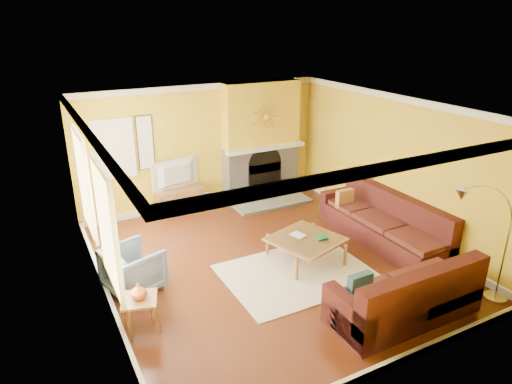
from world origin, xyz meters
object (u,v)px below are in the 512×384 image
coffee_table (305,249)px  media_console (179,201)px  armchair (133,269)px  side_table (141,314)px  arc_lamp (483,249)px  sectional_sofa (358,241)px

coffee_table → media_console: size_ratio=1.07×
armchair → side_table: size_ratio=1.57×
side_table → arc_lamp: 4.81m
sectional_sofa → arc_lamp: bearing=-69.9°
sectional_sofa → arc_lamp: size_ratio=1.90×
coffee_table → arc_lamp: 2.83m
coffee_table → armchair: 2.93m
sectional_sofa → side_table: size_ratio=7.50×
coffee_table → arc_lamp: arc_lamp is taller
sectional_sofa → arc_lamp: arc_lamp is taller
sectional_sofa → arc_lamp: 2.01m
media_console → side_table: bearing=-116.1°
side_table → arc_lamp: bearing=-21.9°
armchair → sectional_sofa: bearing=-123.9°
media_console → side_table: media_console is taller
sectional_sofa → coffee_table: size_ratio=3.49×
media_console → arc_lamp: bearing=-63.9°
armchair → coffee_table: bearing=-117.4°
coffee_table → media_console: (-1.28, 3.03, 0.07)m
armchair → side_table: armchair is taller
armchair → arc_lamp: arc_lamp is taller
coffee_table → side_table: size_ratio=2.15×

